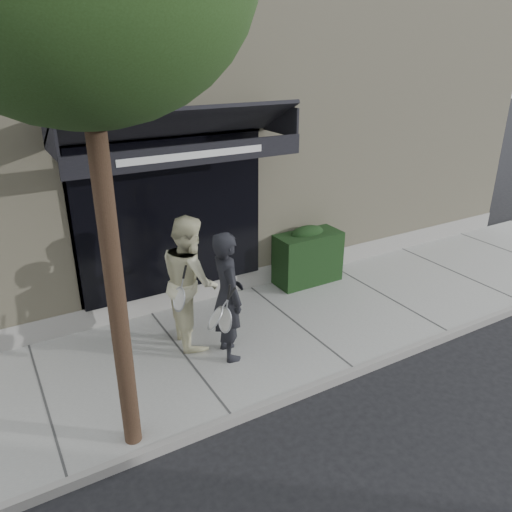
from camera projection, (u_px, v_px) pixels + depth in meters
ground at (295, 328)px, 8.48m from camera, size 80.00×80.00×0.00m
sidewalk at (295, 325)px, 8.46m from camera, size 20.00×3.00×0.12m
curb at (355, 372)px, 7.22m from camera, size 20.00×0.10×0.14m
building_facade at (176, 126)px, 11.36m from camera, size 14.30×8.04×5.64m
hedge at (306, 255)px, 9.73m from camera, size 1.30×0.70×1.14m
pedestrian_front at (228, 296)px, 7.17m from camera, size 0.80×0.94×1.96m
pedestrian_back at (190, 281)px, 7.54m from camera, size 0.89×1.08×2.05m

